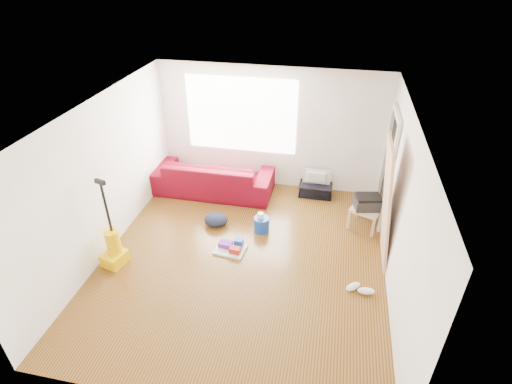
% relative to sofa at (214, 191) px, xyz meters
% --- Properties ---
extents(room, '(4.51, 5.01, 2.51)m').
position_rel_sofa_xyz_m(room, '(1.15, -1.80, 1.25)').
color(room, '#422C0E').
rests_on(room, ground).
extents(sofa, '(2.41, 0.94, 0.70)m').
position_rel_sofa_xyz_m(sofa, '(0.00, 0.00, 0.00)').
color(sofa, '#5F0311').
rests_on(sofa, ground).
extents(tv_stand, '(0.67, 0.38, 0.25)m').
position_rel_sofa_xyz_m(tv_stand, '(2.07, 0.27, 0.13)').
color(tv_stand, black).
rests_on(tv_stand, ground).
extents(tv, '(0.55, 0.07, 0.32)m').
position_rel_sofa_xyz_m(tv, '(2.07, 0.27, 0.41)').
color(tv, black).
rests_on(tv, tv_stand).
extents(side_table, '(0.64, 0.64, 0.41)m').
position_rel_sofa_xyz_m(side_table, '(3.03, -0.61, 0.34)').
color(side_table, tan).
rests_on(side_table, ground).
extents(printer, '(0.52, 0.43, 0.24)m').
position_rel_sofa_xyz_m(printer, '(3.03, -0.61, 0.52)').
color(printer, black).
rests_on(printer, side_table).
extents(bucket, '(0.34, 0.34, 0.28)m').
position_rel_sofa_xyz_m(bucket, '(1.22, -1.12, 0.00)').
color(bucket, '#123C96').
rests_on(bucket, ground).
extents(toilet_paper, '(0.11, 0.11, 0.10)m').
position_rel_sofa_xyz_m(toilet_paper, '(1.20, -1.12, 0.19)').
color(toilet_paper, silver).
rests_on(toilet_paper, bucket).
extents(cleaning_tray, '(0.53, 0.45, 0.18)m').
position_rel_sofa_xyz_m(cleaning_tray, '(0.83, -1.75, 0.05)').
color(cleaning_tray, silver).
rests_on(cleaning_tray, ground).
extents(backpack, '(0.48, 0.41, 0.23)m').
position_rel_sofa_xyz_m(backpack, '(0.38, -1.12, 0.00)').
color(backpack, '#181E37').
rests_on(backpack, ground).
extents(sneakers, '(0.45, 0.25, 0.10)m').
position_rel_sofa_xyz_m(sneakers, '(2.93, -2.28, 0.05)').
color(sneakers, white).
rests_on(sneakers, ground).
extents(vacuum, '(0.39, 0.43, 1.50)m').
position_rel_sofa_xyz_m(vacuum, '(-0.92, -2.41, 0.28)').
color(vacuum, '#EBB300').
rests_on(vacuum, ground).
extents(door_panel, '(0.26, 0.82, 2.05)m').
position_rel_sofa_xyz_m(door_panel, '(3.21, -1.44, 0.00)').
color(door_panel, tan).
rests_on(door_panel, ground).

